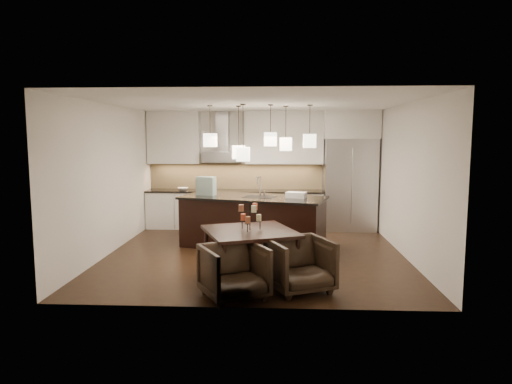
{
  "coord_description": "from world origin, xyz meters",
  "views": [
    {
      "loc": [
        0.43,
        -8.4,
        2.19
      ],
      "look_at": [
        0.0,
        0.2,
        1.15
      ],
      "focal_mm": 32.0,
      "sensor_mm": 36.0,
      "label": 1
    }
  ],
  "objects_px": {
    "armchair_left": "(234,272)",
    "dining_table": "(250,254)",
    "armchair_right": "(300,265)",
    "island_body": "(253,223)",
    "refrigerator": "(350,185)"
  },
  "relations": [
    {
      "from": "refrigerator",
      "to": "dining_table",
      "type": "bearing_deg",
      "value": -118.35
    },
    {
      "from": "dining_table",
      "to": "armchair_left",
      "type": "distance_m",
      "value": 0.9
    },
    {
      "from": "armchair_right",
      "to": "armchair_left",
      "type": "bearing_deg",
      "value": 177.48
    },
    {
      "from": "armchair_left",
      "to": "armchair_right",
      "type": "distance_m",
      "value": 0.97
    },
    {
      "from": "armchair_left",
      "to": "armchair_right",
      "type": "bearing_deg",
      "value": -7.76
    },
    {
      "from": "dining_table",
      "to": "armchair_left",
      "type": "bearing_deg",
      "value": -121.52
    },
    {
      "from": "dining_table",
      "to": "armchair_right",
      "type": "distance_m",
      "value": 0.92
    },
    {
      "from": "dining_table",
      "to": "armchair_left",
      "type": "relative_size",
      "value": 1.57
    },
    {
      "from": "refrigerator",
      "to": "armchair_left",
      "type": "bearing_deg",
      "value": -115.32
    },
    {
      "from": "island_body",
      "to": "armchair_left",
      "type": "height_order",
      "value": "island_body"
    },
    {
      "from": "refrigerator",
      "to": "armchair_right",
      "type": "height_order",
      "value": "refrigerator"
    },
    {
      "from": "armchair_left",
      "to": "dining_table",
      "type": "bearing_deg",
      "value": 50.72
    },
    {
      "from": "refrigerator",
      "to": "dining_table",
      "type": "distance_m",
      "value": 4.49
    },
    {
      "from": "island_body",
      "to": "dining_table",
      "type": "xyz_separation_m",
      "value": [
        0.07,
        -2.11,
        -0.1
      ]
    },
    {
      "from": "armchair_right",
      "to": "island_body",
      "type": "bearing_deg",
      "value": 83.32
    }
  ]
}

